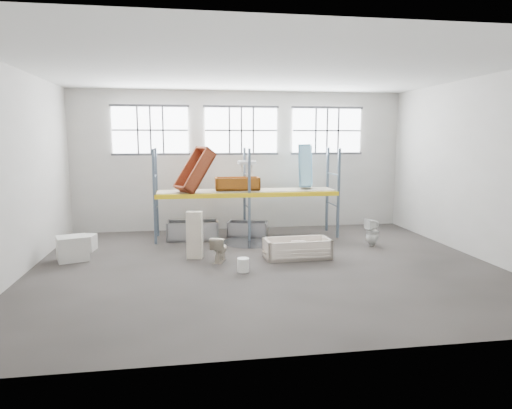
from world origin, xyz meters
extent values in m
cube|color=#4D4642|center=(0.00, 0.00, -0.05)|extent=(12.00, 10.00, 0.10)
cube|color=silver|center=(0.00, 0.00, 5.05)|extent=(12.00, 10.00, 0.10)
cube|color=#B2AEA6|center=(0.00, 5.05, 2.50)|extent=(12.00, 0.10, 5.00)
cube|color=#AFABA2|center=(0.00, -5.05, 2.50)|extent=(12.00, 0.10, 5.00)
cube|color=#9D9991|center=(-6.05, 0.00, 2.50)|extent=(0.10, 10.00, 5.00)
cube|color=beige|center=(6.05, 0.00, 2.50)|extent=(0.10, 10.00, 5.00)
cube|color=white|center=(-3.20, 4.94, 3.60)|extent=(2.60, 0.04, 1.60)
cube|color=white|center=(0.00, 4.94, 3.60)|extent=(2.60, 0.04, 1.60)
cube|color=white|center=(3.20, 4.94, 3.60)|extent=(2.60, 0.04, 1.60)
cube|color=slate|center=(-3.00, 2.90, 1.50)|extent=(0.08, 0.08, 3.00)
cube|color=slate|center=(-3.00, 4.10, 1.50)|extent=(0.08, 0.08, 3.00)
cube|color=slate|center=(0.00, 2.90, 1.50)|extent=(0.08, 0.08, 3.00)
cube|color=slate|center=(0.00, 4.10, 1.50)|extent=(0.08, 0.08, 3.00)
cube|color=slate|center=(3.00, 2.90, 1.50)|extent=(0.08, 0.08, 3.00)
cube|color=slate|center=(3.00, 4.10, 1.50)|extent=(0.08, 0.08, 3.00)
cube|color=yellow|center=(0.00, 2.90, 1.50)|extent=(6.00, 0.10, 0.14)
cube|color=yellow|center=(0.00, 4.10, 1.50)|extent=(6.00, 0.10, 0.14)
cube|color=gray|center=(0.00, 3.50, 1.58)|extent=(5.90, 1.10, 0.03)
cylinder|color=black|center=(0.00, 2.70, 0.00)|extent=(1.80, 1.80, 0.00)
cube|color=beige|center=(1.07, 0.67, 0.28)|extent=(0.42, 0.26, 0.37)
imported|color=beige|center=(0.23, 0.58, 0.16)|extent=(0.41, 0.41, 0.14)
imported|color=beige|center=(-1.16, 0.55, 0.35)|extent=(0.59, 0.77, 0.70)
cube|color=beige|center=(-1.80, 1.00, 0.66)|extent=(0.47, 0.36, 1.31)
imported|color=white|center=(3.68, 1.62, 0.43)|extent=(0.44, 0.44, 0.86)
imported|color=silver|center=(-0.03, 3.26, 2.09)|extent=(0.70, 0.59, 0.54)
cylinder|color=white|center=(-0.64, -0.50, 0.17)|extent=(0.35, 0.35, 0.35)
cube|color=silver|center=(-5.12, 1.28, 0.33)|extent=(0.96, 0.89, 0.67)
cube|color=beige|center=(-5.03, 2.37, 0.23)|extent=(0.62, 0.62, 0.47)
camera|label=1|loc=(-2.00, -11.30, 3.31)|focal=31.44mm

